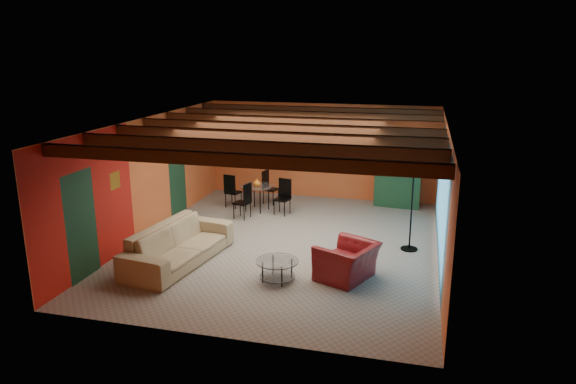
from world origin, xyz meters
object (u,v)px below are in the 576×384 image
(sofa, at_px, (179,244))
(armoire, at_px, (398,168))
(armchair, at_px, (347,261))
(coffee_table, at_px, (277,270))
(floor_lamp, at_px, (412,201))
(vase, at_px, (257,173))
(dining_table, at_px, (257,194))
(potted_plant, at_px, (401,121))

(sofa, height_order, armoire, armoire)
(armchair, bearing_deg, sofa, -65.42)
(armoire, bearing_deg, armchair, -91.81)
(coffee_table, xyz_separation_m, floor_lamp, (2.33, 2.22, 0.88))
(floor_lamp, bearing_deg, armoire, 97.69)
(armchair, xyz_separation_m, coffee_table, (-1.24, -0.41, -0.14))
(coffee_table, relative_size, vase, 3.95)
(armoire, height_order, vase, armoire)
(dining_table, distance_m, potted_plant, 4.28)
(armoire, distance_m, potted_plant, 1.29)
(dining_table, distance_m, floor_lamp, 4.49)
(coffee_table, distance_m, floor_lamp, 3.34)
(floor_lamp, relative_size, potted_plant, 4.38)
(armchair, height_order, coffee_table, armchair)
(dining_table, xyz_separation_m, floor_lamp, (4.02, -1.90, 0.62))
(sofa, bearing_deg, armoire, -29.47)
(floor_lamp, height_order, vase, floor_lamp)
(floor_lamp, xyz_separation_m, potted_plant, (-0.45, 3.33, 1.24))
(coffee_table, distance_m, vase, 4.53)
(floor_lamp, bearing_deg, sofa, -157.34)
(dining_table, xyz_separation_m, vase, (0.00, 0.00, 0.57))
(sofa, relative_size, armoire, 1.29)
(vase, bearing_deg, armchair, -51.66)
(dining_table, height_order, floor_lamp, floor_lamp)
(potted_plant, height_order, vase, potted_plant)
(coffee_table, relative_size, potted_plant, 1.61)
(vase, bearing_deg, sofa, -96.84)
(sofa, height_order, potted_plant, potted_plant)
(sofa, height_order, vase, vase)
(sofa, relative_size, potted_plant, 5.41)
(coffee_table, xyz_separation_m, dining_table, (-1.69, 4.12, 0.26))
(floor_lamp, distance_m, potted_plant, 3.58)
(armchair, relative_size, potted_plant, 2.14)
(armoire, bearing_deg, dining_table, -152.86)
(sofa, distance_m, dining_table, 3.80)
(potted_plant, distance_m, vase, 4.06)
(dining_table, relative_size, potted_plant, 3.63)
(armoire, height_order, floor_lamp, floor_lamp)
(sofa, bearing_deg, vase, 1.43)
(coffee_table, height_order, vase, vase)
(dining_table, distance_m, vase, 0.57)
(armchair, relative_size, vase, 5.24)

